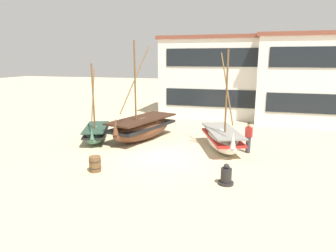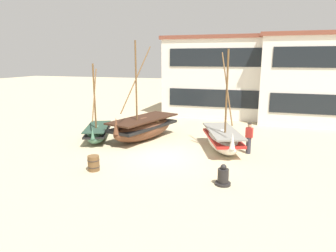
{
  "view_description": "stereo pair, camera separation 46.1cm",
  "coord_description": "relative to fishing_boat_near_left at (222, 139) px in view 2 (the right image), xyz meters",
  "views": [
    {
      "loc": [
        4.34,
        -14.27,
        4.96
      ],
      "look_at": [
        0.0,
        1.0,
        1.4
      ],
      "focal_mm": 32.08,
      "sensor_mm": 36.0,
      "label": 1
    },
    {
      "loc": [
        4.79,
        -14.14,
        4.96
      ],
      "look_at": [
        0.0,
        1.0,
        1.4
      ],
      "focal_mm": 32.08,
      "sensor_mm": 36.0,
      "label": 2
    }
  ],
  "objects": [
    {
      "name": "ground_plane",
      "position": [
        -2.83,
        -2.05,
        -0.64
      ],
      "size": [
        120.0,
        120.0,
        0.0
      ],
      "primitive_type": "plane",
      "color": "tan"
    },
    {
      "name": "fishing_boat_near_left",
      "position": [
        0.0,
        0.0,
        0.0
      ],
      "size": [
        2.88,
        4.46,
        5.46
      ],
      "color": "silver",
      "rests_on": "ground"
    },
    {
      "name": "fishing_boat_centre_large",
      "position": [
        -5.03,
        0.82,
        0.12
      ],
      "size": [
        3.24,
        5.39,
        6.01
      ],
      "color": "brown",
      "rests_on": "ground"
    },
    {
      "name": "fishing_boat_far_right",
      "position": [
        -7.62,
        -0.35,
        -0.11
      ],
      "size": [
        2.43,
        3.7,
        4.7
      ],
      "color": "#427056",
      "rests_on": "ground"
    },
    {
      "name": "fisherman_by_hull",
      "position": [
        1.42,
        -0.21,
        0.2
      ],
      "size": [
        0.4,
        0.3,
        1.68
      ],
      "color": "#33333D",
      "rests_on": "ground"
    },
    {
      "name": "capstan_winch",
      "position": [
        0.66,
        -4.76,
        -0.3
      ],
      "size": [
        0.63,
        0.63,
        0.87
      ],
      "color": "black",
      "rests_on": "ground"
    },
    {
      "name": "wooden_barrel",
      "position": [
        -5.13,
        -4.94,
        -0.29
      ],
      "size": [
        0.56,
        0.56,
        0.7
      ],
      "color": "brown",
      "rests_on": "ground"
    },
    {
      "name": "harbor_building_main",
      "position": [
        -1.62,
        11.25,
        2.79
      ],
      "size": [
        9.92,
        6.04,
        6.84
      ],
      "color": "white",
      "rests_on": "ground"
    },
    {
      "name": "harbor_building_annex",
      "position": [
        6.51,
        10.41,
        2.8
      ],
      "size": [
        9.95,
        6.82,
        6.86
      ],
      "color": "white",
      "rests_on": "ground"
    }
  ]
}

